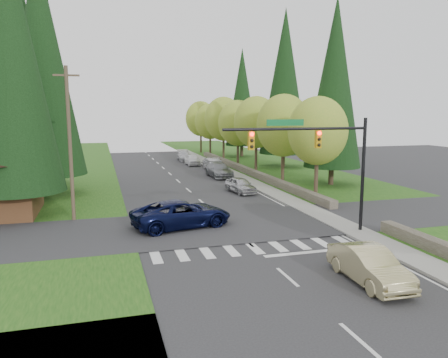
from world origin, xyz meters
name	(u,v)px	position (x,y,z in m)	size (l,w,h in m)	color
ground	(278,269)	(0.00, 0.00, 0.00)	(120.00, 120.00, 0.00)	#28282B
grass_east	(322,185)	(13.00, 20.00, 0.03)	(14.00, 110.00, 0.06)	#1A4913
grass_west	(34,200)	(-13.00, 20.00, 0.03)	(14.00, 110.00, 0.06)	#1A4913
cross_street	(229,226)	(0.00, 8.00, 0.00)	(120.00, 8.00, 0.10)	#28282B
sidewalk_east	(256,184)	(6.90, 22.00, 0.07)	(1.80, 80.00, 0.13)	gray
curb_east	(247,185)	(6.05, 22.00, 0.07)	(0.20, 80.00, 0.13)	gray
stone_wall_north	(246,170)	(8.60, 30.00, 0.35)	(0.70, 40.00, 0.70)	#4C4438
traffic_signal	(320,150)	(4.37, 4.50, 4.98)	(8.70, 0.37, 6.80)	black
utility_pole	(70,143)	(-9.50, 12.00, 5.14)	(1.60, 0.24, 10.00)	#473828
decid_tree_0	(318,131)	(9.20, 14.00, 5.60)	(4.80, 4.80, 8.37)	#38281C
decid_tree_1	(284,126)	(9.30, 21.00, 5.80)	(5.20, 5.20, 8.80)	#38281C
decid_tree_2	(256,122)	(9.10, 28.00, 5.93)	(5.00, 5.00, 8.82)	#38281C
decid_tree_3	(238,123)	(9.20, 35.00, 5.66)	(5.00, 5.00, 8.55)	#38281C
decid_tree_4	(224,119)	(9.30, 42.00, 6.06)	(5.40, 5.40, 9.18)	#38281C
decid_tree_5	(210,122)	(9.10, 49.00, 5.53)	(4.80, 4.80, 8.30)	#38281C
decid_tree_6	(201,119)	(9.20, 56.00, 5.86)	(5.20, 5.20, 8.86)	#38281C
conifer_w_a	(10,54)	(-13.00, 14.00, 10.79)	(6.12, 6.12, 19.80)	#38281C
conifer_w_c	(41,60)	(-12.00, 22.00, 11.29)	(6.46, 6.46, 20.80)	#38281C
conifer_w_e	(27,78)	(-14.00, 28.00, 10.29)	(5.78, 5.78, 18.80)	#38281C
conifer_e_a	(335,83)	(14.00, 20.00, 9.79)	(5.44, 5.44, 17.80)	#38281C
conifer_e_b	(285,82)	(15.00, 34.00, 10.79)	(6.12, 6.12, 19.80)	#38281C
conifer_e_c	(242,97)	(14.00, 48.00, 9.29)	(5.10, 5.10, 16.80)	#38281C
sedan_champagne	(369,265)	(3.06, -2.49, 0.76)	(1.60, 4.59, 1.51)	#D0C38B
suv_navy	(182,214)	(-2.93, 8.43, 0.86)	(2.86, 6.21, 1.72)	#0A0F33
parked_car_a	(241,185)	(4.20, 18.50, 0.68)	(1.61, 4.00, 1.36)	#B1B1B6
parked_car_b	(219,170)	(4.83, 28.03, 0.77)	(2.16, 5.31, 1.54)	gray
parked_car_c	(214,164)	(5.60, 33.29, 0.75)	(1.59, 4.55, 1.50)	#B0AFB4
parked_car_d	(192,160)	(4.22, 39.41, 0.72)	(1.70, 4.23, 1.44)	white
parked_car_e	(185,156)	(4.20, 44.90, 0.66)	(1.86, 4.57, 1.33)	#BBBBC0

